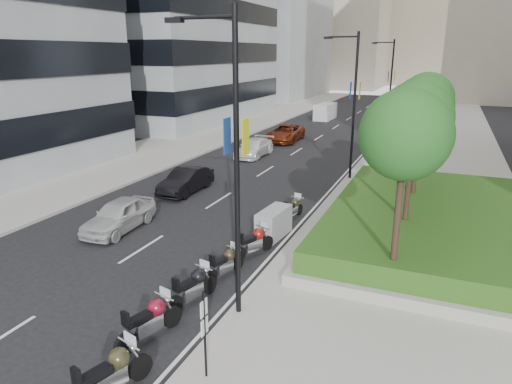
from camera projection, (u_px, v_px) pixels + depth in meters
The scene contains 30 objects.
ground at pixel (106, 303), 14.87m from camera, with size 160.00×160.00×0.00m, color black.
sidewalk_right at pixel (435, 149), 38.01m from camera, with size 10.00×100.00×0.15m, color #9E9B93.
sidewalk_left at pixel (212, 133), 45.73m from camera, with size 8.00×100.00×0.15m, color #9E9B93.
lane_edge at pixel (370, 145), 39.98m from camera, with size 0.12×100.00×0.01m, color silver.
lane_centre at pixel (313, 141), 41.89m from camera, with size 0.12×100.00×0.01m, color silver.
building_grey_far at pixel (255, 10), 81.05m from camera, with size 22.00×26.00×30.00m, color gray.
building_cream_left at pixel (330, 10), 104.74m from camera, with size 26.00×24.00×34.00m, color #B7AD93.
building_cream_centre at pixel (427, 6), 114.45m from camera, with size 30.00×24.00×38.00m, color #B7AD93.
planter at pixel (443, 231), 19.92m from camera, with size 10.00×14.00×0.40m, color #9D9C92.
hedge at pixel (445, 218), 19.74m from camera, with size 9.40×13.40×0.80m, color #234D16.
tree_0 at pixel (405, 136), 13.68m from camera, with size 2.80×2.80×6.30m.
tree_1 at pixel (415, 119), 17.21m from camera, with size 2.80×2.80×6.30m.
tree_2 at pixel (422, 107), 20.74m from camera, with size 2.80×2.80×6.30m.
tree_3 at pixel (427, 99), 24.27m from camera, with size 2.80×2.80×6.30m.
lamp_post_0 at pixel (232, 155), 12.74m from camera, with size 2.34×0.45×9.00m.
lamp_post_1 at pixel (352, 99), 27.74m from camera, with size 2.34×0.45×9.00m.
lamp_post_2 at pixel (389, 82), 43.63m from camera, with size 2.34×0.45×9.00m.
parking_sign at pixel (205, 330), 10.91m from camera, with size 0.06×0.32×2.50m.
motorcycle_0 at pixel (111, 374), 10.63m from camera, with size 0.95×2.33×1.19m.
motorcycle_1 at pixel (150, 320), 12.81m from camera, with size 0.91×2.27×1.16m.
motorcycle_2 at pixel (193, 286), 14.70m from camera, with size 0.81×2.17×1.10m.
motorcycle_3 at pixel (226, 263), 16.48m from camera, with size 0.78×1.95×0.99m.
motorcycle_4 at pixel (254, 242), 18.17m from camera, with size 1.01×2.08×1.09m.
motorcycle_5 at pixel (274, 223), 19.99m from camera, with size 1.04×2.23×1.28m.
motorcycle_6 at pixel (293, 208), 22.19m from camera, with size 0.67×2.01×1.01m.
car_a at pixel (119, 215), 20.79m from camera, with size 1.69×4.19×1.43m, color silver.
car_b at pixel (186, 181), 26.39m from camera, with size 1.49×4.27×1.41m, color black.
car_c at pixel (254, 148), 35.62m from camera, with size 1.89×4.64×1.35m, color white.
car_d at pixel (285, 133), 41.56m from camera, with size 2.50×5.43×1.51m, color maroon.
delivery_van at pixel (325, 112), 55.08m from camera, with size 1.87×4.51×1.86m.
Camera 1 is at (9.57, -10.26, 7.82)m, focal length 32.00 mm.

